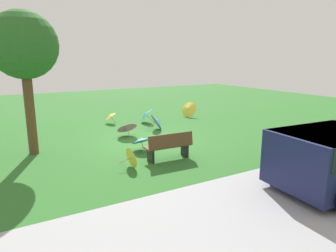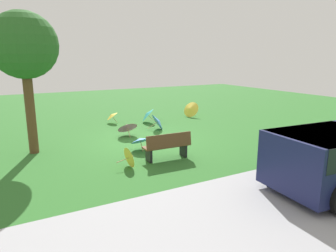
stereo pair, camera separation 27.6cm
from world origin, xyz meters
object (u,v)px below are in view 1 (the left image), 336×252
object	(u,v)px
shade_tree	(24,47)
parasol_yellow_0	(188,109)
parasol_teal_0	(145,114)
parasol_yellow_2	(110,116)
parasol_yellow_1	(133,157)
park_bench	(169,146)
parasol_blue_0	(157,121)
parasol_blue_1	(141,140)
parasol_pink_0	(127,126)

from	to	relation	value
shade_tree	parasol_yellow_0	size ratio (longest dim) A/B	4.41
parasol_teal_0	parasol_yellow_0	distance (m)	2.84
parasol_yellow_2	parasol_yellow_1	bearing A→B (deg)	76.56
park_bench	parasol_yellow_1	distance (m)	1.35
parasol_teal_0	parasol_blue_0	xyz separation A→B (m)	(0.21, 1.70, -0.04)
parasol_yellow_0	park_bench	bearing A→B (deg)	51.48
park_bench	parasol_yellow_1	bearing A→B (deg)	4.40
park_bench	shade_tree	bearing A→B (deg)	-37.57
parasol_blue_0	parasol_blue_1	size ratio (longest dim) A/B	1.19
parasol_blue_1	park_bench	bearing A→B (deg)	105.49
parasol_yellow_2	parasol_blue_0	bearing A→B (deg)	120.75
parasol_pink_0	parasol_blue_1	bearing A→B (deg)	81.46
parasol_teal_0	parasol_blue_1	distance (m)	4.85
shade_tree	parasol_teal_0	bearing A→B (deg)	-154.28
parasol_pink_0	parasol_yellow_2	world-z (taller)	parasol_pink_0
parasol_yellow_2	park_bench	bearing A→B (deg)	88.04
park_bench	parasol_yellow_2	distance (m)	6.40
shade_tree	parasol_yellow_1	xyz separation A→B (m)	(-2.46, 3.03, -3.31)
parasol_pink_0	parasol_yellow_2	xyz separation A→B (m)	(-0.28, -2.91, -0.04)
parasol_teal_0	parasol_blue_1	size ratio (longest dim) A/B	1.41
shade_tree	parasol_blue_0	distance (m)	6.45
park_bench	shade_tree	world-z (taller)	shade_tree
shade_tree	parasol_blue_1	size ratio (longest dim) A/B	6.14
parasol_pink_0	shade_tree	bearing A→B (deg)	8.67
park_bench	parasol_blue_0	world-z (taller)	park_bench
parasol_teal_0	parasol_yellow_0	size ratio (longest dim) A/B	1.01
parasol_yellow_2	parasol_teal_0	bearing A→B (deg)	155.91
parasol_blue_0	parasol_yellow_2	bearing A→B (deg)	-59.25
park_bench	parasol_blue_1	xyz separation A→B (m)	(0.38, -1.37, -0.07)
parasol_yellow_0	shade_tree	bearing A→B (deg)	19.38
parasol_teal_0	parasol_blue_1	world-z (taller)	parasol_teal_0
shade_tree	park_bench	bearing A→B (deg)	142.43
parasol_pink_0	parasol_yellow_2	size ratio (longest dim) A/B	1.04
parasol_yellow_2	shade_tree	bearing A→B (deg)	40.86
parasol_blue_1	parasol_pink_0	world-z (taller)	parasol_pink_0
parasol_blue_1	parasol_yellow_0	xyz separation A→B (m)	(-5.09, -4.55, 0.05)
park_bench	parasol_yellow_0	world-z (taller)	park_bench
parasol_yellow_1	parasol_blue_1	bearing A→B (deg)	-122.95
parasol_yellow_1	parasol_yellow_2	distance (m)	6.69
parasol_yellow_2	parasol_pink_0	bearing A→B (deg)	84.49
park_bench	parasol_blue_0	bearing A→B (deg)	-112.90
parasol_teal_0	parasol_yellow_2	distance (m)	1.82
parasol_blue_1	parasol_pink_0	size ratio (longest dim) A/B	0.89
parasol_blue_1	parasol_yellow_2	size ratio (longest dim) A/B	0.92
parasol_yellow_1	parasol_teal_0	bearing A→B (deg)	-119.16
parasol_yellow_0	parasol_pink_0	distance (m)	5.35
parasol_yellow_0	parasol_yellow_2	distance (m)	4.52
parasol_yellow_0	parasol_pink_0	bearing A→B (deg)	26.93
shade_tree	parasol_yellow_0	bearing A→B (deg)	-160.62
parasol_blue_1	parasol_yellow_2	bearing A→B (deg)	-96.79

